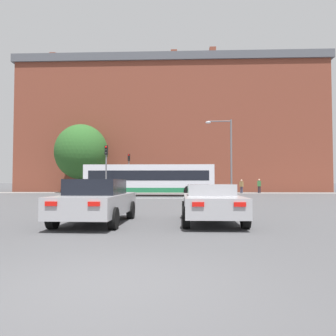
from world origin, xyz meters
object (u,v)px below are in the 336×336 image
bus_crossing_lead (150,179)px  pedestrian_walking_west (204,184)px  car_saloon_left (97,201)px  traffic_light_far_left (129,167)px  pedestrian_walking_east (259,185)px  street_lamp_junction (226,149)px  car_roadster_right (211,203)px  pedestrian_waiting (241,185)px  traffic_light_near_left (106,163)px

bus_crossing_lead → pedestrian_walking_west: bus_crossing_lead is taller
car_saloon_left → traffic_light_far_left: (-3.28, 27.06, 2.29)m
pedestrian_walking_east → pedestrian_walking_west: pedestrian_walking_west is taller
bus_crossing_lead → pedestrian_walking_west: bearing=144.4°
street_lamp_junction → pedestrian_walking_west: size_ratio=3.98×
car_roadster_right → traffic_light_far_left: 27.80m
pedestrian_waiting → pedestrian_walking_east: pedestrian_walking_east is taller
car_roadster_right → traffic_light_far_left: (-7.06, 26.78, 2.38)m
pedestrian_walking_west → car_saloon_left: bearing=-91.2°
car_roadster_right → street_lamp_junction: 19.87m
car_roadster_right → pedestrian_waiting: bearing=77.5°
street_lamp_junction → traffic_light_far_left: bearing=143.7°
street_lamp_junction → pedestrian_waiting: (2.79, 7.90, -3.46)m
traffic_light_near_left → pedestrian_waiting: 16.97m
car_roadster_right → pedestrian_waiting: pedestrian_waiting is taller
bus_crossing_lead → pedestrian_walking_west: 9.80m
car_saloon_left → pedestrian_walking_east: bearing=68.4°
traffic_light_near_left → pedestrian_walking_west: size_ratio=2.52×
car_roadster_right → pedestrian_walking_west: (1.73, 27.70, 0.39)m
pedestrian_waiting → pedestrian_walking_west: size_ratio=0.88×
car_saloon_left → pedestrian_walking_west: (5.52, 27.98, 0.31)m
car_roadster_right → pedestrian_walking_west: bearing=86.3°
street_lamp_junction → traffic_light_near_left: bearing=-168.1°
traffic_light_near_left → street_lamp_junction: (10.66, 2.25, 1.38)m
street_lamp_junction → pedestrian_walking_east: (4.89, 8.23, -3.41)m
traffic_light_far_left → pedestrian_walking_east: bearing=2.7°
pedestrian_walking_east → pedestrian_waiting: bearing=-153.3°
traffic_light_far_left → street_lamp_junction: 12.79m
pedestrian_waiting → bus_crossing_lead: bearing=80.4°
pedestrian_walking_west → car_roadster_right: bearing=-83.6°
traffic_light_near_left → street_lamp_junction: bearing=11.9°
traffic_light_near_left → pedestrian_waiting: (13.45, 10.15, -2.08)m
pedestrian_walking_east → car_saloon_left: bearing=-95.3°
traffic_light_near_left → street_lamp_junction: size_ratio=0.63×
traffic_light_near_left → traffic_light_far_left: (0.41, 9.78, 0.05)m
car_roadster_right → street_lamp_junction: size_ratio=0.61×
traffic_light_far_left → pedestrian_walking_east: traffic_light_far_left is taller
traffic_light_far_left → pedestrian_walking_west: 9.07m
car_saloon_left → bus_crossing_lead: size_ratio=0.38×
car_saloon_left → pedestrian_waiting: pedestrian_waiting is taller
car_roadster_right → traffic_light_near_left: 18.72m
traffic_light_far_left → pedestrian_walking_west: bearing=6.0°
pedestrian_walking_west → street_lamp_junction: bearing=-70.3°
pedestrian_waiting → pedestrian_walking_west: bearing=36.3°
car_saloon_left → car_roadster_right: (3.78, 0.28, -0.09)m
car_roadster_right → traffic_light_far_left: bearing=104.7°
pedestrian_walking_east → traffic_light_far_left: bearing=-159.5°
pedestrian_walking_west → pedestrian_walking_east: bearing=8.0°
bus_crossing_lead → car_saloon_left: bearing=0.5°
car_saloon_left → car_roadster_right: size_ratio=1.05×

